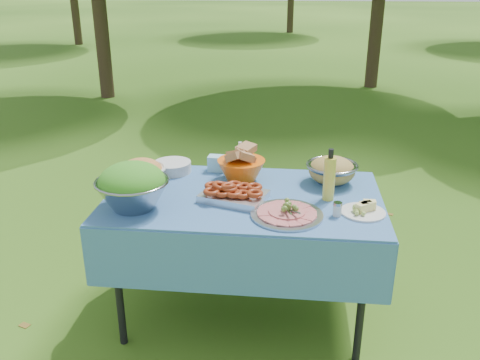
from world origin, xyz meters
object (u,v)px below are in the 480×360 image
object	(u,v)px
oil_bottle	(330,175)
plate_stack	(172,167)
salad_bowl	(132,186)
picnic_table	(243,258)
pasta_bowl_steel	(332,170)
charcuterie_platter	(287,208)
bread_bowl	(241,165)

from	to	relation	value
oil_bottle	plate_stack	bearing A→B (deg)	161.35
salad_bowl	plate_stack	world-z (taller)	salad_bowl
picnic_table	pasta_bowl_steel	distance (m)	0.70
charcuterie_platter	pasta_bowl_steel	bearing A→B (deg)	62.49
salad_bowl	bread_bowl	size ratio (longest dim) A/B	1.33
picnic_table	oil_bottle	size ratio (longest dim) A/B	5.26
charcuterie_platter	oil_bottle	size ratio (longest dim) A/B	1.29
picnic_table	pasta_bowl_steel	xyz separation A→B (m)	(0.48, 0.24, 0.46)
plate_stack	bread_bowl	distance (m)	0.43
picnic_table	oil_bottle	distance (m)	0.68
bread_bowl	pasta_bowl_steel	bearing A→B (deg)	1.14
bread_bowl	pasta_bowl_steel	size ratio (longest dim) A/B	0.96
picnic_table	plate_stack	distance (m)	0.69
plate_stack	picnic_table	bearing A→B (deg)	-33.93
pasta_bowl_steel	charcuterie_platter	distance (m)	0.52
salad_bowl	picnic_table	bearing A→B (deg)	21.44
salad_bowl	bread_bowl	xyz separation A→B (m)	(0.50, 0.44, -0.03)
picnic_table	salad_bowl	bearing A→B (deg)	-158.56
picnic_table	salad_bowl	size ratio (longest dim) A/B	4.00
bread_bowl	oil_bottle	size ratio (longest dim) A/B	0.99
salad_bowl	oil_bottle	distance (m)	1.01
bread_bowl	pasta_bowl_steel	distance (m)	0.51
picnic_table	pasta_bowl_steel	size ratio (longest dim) A/B	5.12
salad_bowl	charcuterie_platter	distance (m)	0.78
pasta_bowl_steel	oil_bottle	size ratio (longest dim) A/B	1.03
salad_bowl	bread_bowl	world-z (taller)	salad_bowl
charcuterie_platter	oil_bottle	bearing A→B (deg)	46.71
salad_bowl	pasta_bowl_steel	xyz separation A→B (m)	(1.01, 0.45, -0.04)
bread_bowl	pasta_bowl_steel	xyz separation A→B (m)	(0.51, 0.01, -0.02)
plate_stack	charcuterie_platter	xyz separation A→B (m)	(0.69, -0.53, 0.01)
picnic_table	charcuterie_platter	world-z (taller)	charcuterie_platter
salad_bowl	charcuterie_platter	bearing A→B (deg)	-0.64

